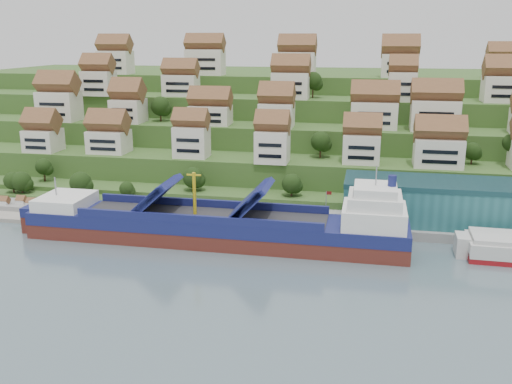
# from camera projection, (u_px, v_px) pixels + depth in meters

# --- Properties ---
(ground) EXTENTS (300.00, 300.00, 0.00)m
(ground) POSITION_uv_depth(u_px,v_px,m) (241.00, 242.00, 128.26)
(ground) COLOR slate
(ground) RESTS_ON ground
(quay) EXTENTS (180.00, 14.00, 2.20)m
(quay) POSITION_uv_depth(u_px,v_px,m) (335.00, 222.00, 138.37)
(quay) COLOR gray
(quay) RESTS_ON ground
(pebble_beach) EXTENTS (45.00, 20.00, 1.00)m
(pebble_beach) POSITION_uv_depth(u_px,v_px,m) (37.00, 210.00, 150.47)
(pebble_beach) COLOR gray
(pebble_beach) RESTS_ON ground
(hillside) EXTENTS (260.00, 128.00, 31.00)m
(hillside) POSITION_uv_depth(u_px,v_px,m) (299.00, 126.00, 223.37)
(hillside) COLOR #2D4C1E
(hillside) RESTS_ON ground
(hillside_village) EXTENTS (155.35, 64.36, 29.16)m
(hillside_village) POSITION_uv_depth(u_px,v_px,m) (285.00, 103.00, 179.14)
(hillside_village) COLOR silver
(hillside_village) RESTS_ON ground
(hillside_trees) EXTENTS (138.58, 62.04, 30.17)m
(hillside_trees) POSITION_uv_depth(u_px,v_px,m) (230.00, 137.00, 167.95)
(hillside_trees) COLOR #1E3712
(hillside_trees) RESTS_ON ground
(warehouse) EXTENTS (60.00, 15.00, 10.00)m
(warehouse) POSITION_uv_depth(u_px,v_px,m) (475.00, 203.00, 132.58)
(warehouse) COLOR #27676C
(warehouse) RESTS_ON quay
(flagpole) EXTENTS (1.28, 0.16, 8.00)m
(flagpole) POSITION_uv_depth(u_px,v_px,m) (326.00, 205.00, 132.47)
(flagpole) COLOR gray
(flagpole) RESTS_ON quay
(beach_huts) EXTENTS (14.40, 3.70, 2.20)m
(beach_huts) POSITION_uv_depth(u_px,v_px,m) (27.00, 205.00, 149.25)
(beach_huts) COLOR white
(beach_huts) RESTS_ON pebble_beach
(cargo_ship) EXTENTS (85.18, 13.32, 18.98)m
(cargo_ship) POSITION_uv_depth(u_px,v_px,m) (224.00, 227.00, 127.24)
(cargo_ship) COLOR #57221A
(cargo_ship) RESTS_ON ground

